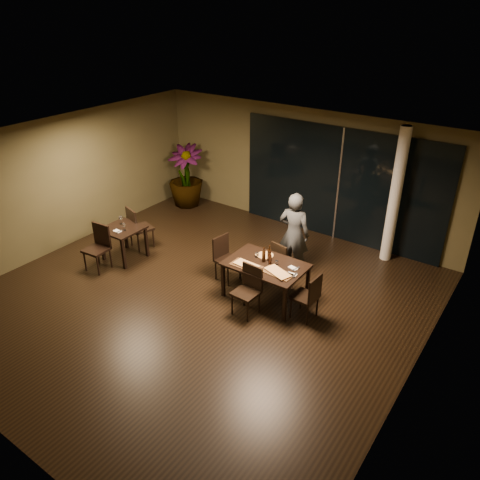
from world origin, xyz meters
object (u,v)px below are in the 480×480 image
chair_main_far (282,260)px  side_table (123,233)px  diner (294,234)px  potted_plant (186,176)px  chair_side_near (99,245)px  chair_main_right (309,295)px  chair_main_left (225,256)px  chair_side_far (137,226)px  main_table (266,267)px  bottle_b (270,258)px  bottle_c (269,253)px  chair_main_near (249,287)px  bottle_a (264,255)px

chair_main_far → side_table: bearing=31.7°
diner → potted_plant: bearing=-27.5°
chair_side_near → potted_plant: bearing=96.2°
chair_main_far → chair_main_right: size_ratio=0.96×
side_table → chair_main_left: (2.33, 0.62, -0.10)m
chair_side_near → chair_side_far: bearing=84.2°
main_table → bottle_b: bottle_b is taller
chair_main_far → bottle_c: bearing=105.9°
chair_main_right → potted_plant: 5.93m
diner → potted_plant: diner is taller
chair_main_far → chair_main_left: (-1.01, -0.59, 0.03)m
chair_main_near → bottle_a: size_ratio=3.05×
side_table → potted_plant: (-0.85, 3.09, 0.23)m
chair_main_far → bottle_a: bearing=99.3°
chair_main_left → bottle_b: bearing=-86.0°
main_table → chair_main_far: (-0.05, 0.71, -0.18)m
chair_main_right → diner: bearing=-137.7°
bottle_b → side_table: bearing=-171.2°
chair_side_near → chair_main_right: bearing=6.8°
chair_side_far → bottle_c: (3.49, 0.12, 0.35)m
chair_main_far → potted_plant: size_ratio=0.52×
chair_side_near → bottle_a: 3.64m
chair_side_far → bottle_b: bearing=-162.0°
main_table → chair_main_far: size_ratio=1.70×
chair_main_far → chair_main_left: 1.17m
chair_side_near → chair_main_far: bearing=22.3°
chair_main_left → chair_main_near: bearing=-114.9°
chair_main_near → chair_main_right: chair_main_near is taller
bottle_b → chair_main_left: bearing=175.7°
chair_main_far → chair_side_far: size_ratio=0.87×
chair_main_left → chair_side_near: bearing=124.5°
chair_main_far → diner: diner is taller
side_table → diner: (3.36, 1.64, 0.28)m
potted_plant → bottle_b: (4.32, -2.56, 0.03)m
bottle_a → bottle_b: size_ratio=1.14×
diner → bottle_c: (0.03, -1.00, 0.01)m
potted_plant → bottle_a: bearing=-31.4°
diner → chair_main_left: bearing=36.3°
chair_main_near → bottle_a: (-0.08, 0.62, 0.38)m
bottle_a → chair_side_near: bearing=-161.6°
diner → bottle_b: diner is taller
chair_main_left → diner: bearing=-37.1°
chair_main_far → bottle_a: (-0.03, -0.66, 0.41)m
main_table → chair_main_near: 0.59m
chair_main_right → chair_side_near: (-4.52, -0.96, 0.04)m
chair_main_near → bottle_a: 0.73m
chair_main_far → main_table: bearing=106.1°
main_table → chair_main_right: size_ratio=1.63×
side_table → bottle_c: bearing=10.6°
chair_main_left → bottle_b: 1.19m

